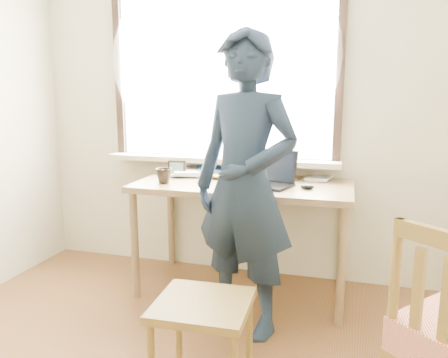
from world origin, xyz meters
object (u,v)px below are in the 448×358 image
(desk, at_px, (243,194))
(laptop, at_px, (268,177))
(mug_white, at_px, (233,172))
(person, at_px, (245,186))
(work_chair, at_px, (203,315))
(mug_dark, at_px, (164,176))

(desk, distance_m, laptop, 0.23)
(desk, bearing_deg, mug_white, 126.06)
(desk, bearing_deg, laptop, -9.71)
(desk, distance_m, person, 0.56)
(mug_white, height_order, person, person)
(laptop, bearing_deg, work_chair, -95.49)
(desk, height_order, person, person)
(mug_white, height_order, mug_dark, mug_dark)
(laptop, height_order, work_chair, laptop)
(mug_white, distance_m, person, 0.72)
(desk, bearing_deg, work_chair, -86.07)
(desk, height_order, mug_white, mug_white)
(person, bearing_deg, laptop, 101.43)
(desk, bearing_deg, mug_dark, -161.54)
(mug_white, bearing_deg, work_chair, -81.42)
(desk, relative_size, laptop, 3.64)
(laptop, bearing_deg, person, -95.83)
(mug_dark, bearing_deg, person, -26.60)
(desk, distance_m, mug_dark, 0.58)
(work_chair, bearing_deg, desk, 93.93)
(work_chair, height_order, person, person)
(desk, relative_size, person, 0.84)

